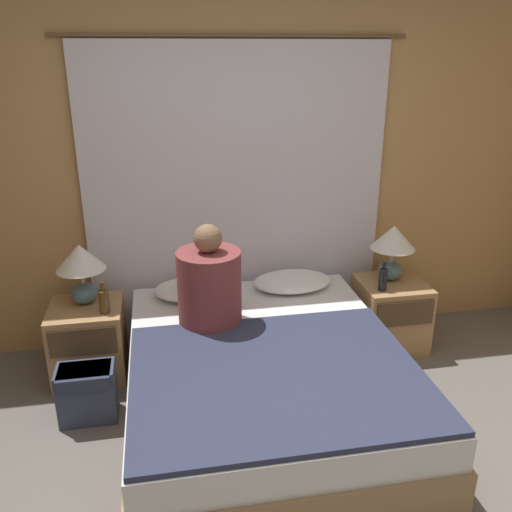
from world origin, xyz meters
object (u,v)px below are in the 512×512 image
bed (265,382)px  nightstand_left (89,341)px  pillow_left (195,289)px  pillow_right (292,281)px  person_left_in_bed (209,285)px  nightstand_right (390,314)px  lamp_right (393,244)px  beer_bottle_on_left_stand (104,301)px  backpack_on_floor (87,390)px  beer_bottle_on_right_stand (383,279)px  lamp_left (81,264)px

bed → nightstand_left: bearing=148.7°
pillow_left → pillow_right: (0.69, 0.00, 0.00)m
person_left_in_bed → pillow_right: bearing=32.8°
nightstand_right → lamp_right: lamp_right is taller
nightstand_left → beer_bottle_on_left_stand: bearing=-36.5°
nightstand_right → nightstand_left: bearing=180.0°
pillow_left → backpack_on_floor: 0.96m
pillow_right → beer_bottle_on_right_stand: (0.59, -0.20, 0.06)m
nightstand_right → lamp_right: size_ratio=1.24×
lamp_left → beer_bottle_on_left_stand: size_ratio=1.93×
nightstand_right → beer_bottle_on_right_stand: (-0.13, -0.10, 0.34)m
pillow_right → beer_bottle_on_left_stand: beer_bottle_on_left_stand is taller
nightstand_left → nightstand_right: 2.14m
person_left_in_bed → lamp_left: bearing=154.9°
pillow_left → pillow_right: same height
lamp_right → beer_bottle_on_right_stand: (-0.13, -0.17, -0.19)m
person_left_in_bed → backpack_on_floor: person_left_in_bed is taller
pillow_left → pillow_right: size_ratio=1.00×
nightstand_left → nightstand_right: same height
bed → beer_bottle_on_left_stand: size_ratio=9.13×
bed → pillow_right: bearing=65.1°
bed → nightstand_left: nightstand_left is taller
backpack_on_floor → nightstand_left: bearing=93.6°
pillow_left → nightstand_right: bearing=-4.0°
backpack_on_floor → person_left_in_bed: bearing=13.3°
bed → pillow_left: bearing=114.9°
bed → backpack_on_floor: bearing=171.0°
nightstand_left → nightstand_right: bearing=0.0°
lamp_left → lamp_right: 2.14m
nightstand_left → person_left_in_bed: bearing=-21.1°
lamp_right → person_left_in_bed: bearing=-164.7°
lamp_right → nightstand_right: bearing=-90.0°
lamp_left → beer_bottle_on_left_stand: lamp_left is taller
beer_bottle_on_right_stand → backpack_on_floor: size_ratio=0.63×
pillow_left → person_left_in_bed: bearing=-80.5°
nightstand_left → beer_bottle_on_right_stand: beer_bottle_on_right_stand is taller
person_left_in_bed → backpack_on_floor: (-0.76, -0.18, -0.54)m
lamp_left → beer_bottle_on_right_stand: bearing=-4.8°
person_left_in_bed → lamp_right: bearing=15.3°
backpack_on_floor → nightstand_right: bearing=12.9°
bed → nightstand_left: size_ratio=3.81×
bed → beer_bottle_on_left_stand: beer_bottle_on_left_stand is taller
pillow_right → person_left_in_bed: person_left_in_bed is taller
bed → beer_bottle_on_right_stand: 1.14m
bed → person_left_in_bed: (-0.28, 0.34, 0.50)m
lamp_left → backpack_on_floor: bearing=-86.9°
pillow_left → beer_bottle_on_left_stand: 0.62m
nightstand_right → backpack_on_floor: (-2.11, -0.48, -0.06)m
nightstand_right → pillow_right: 0.78m
nightstand_right → lamp_left: bearing=178.3°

